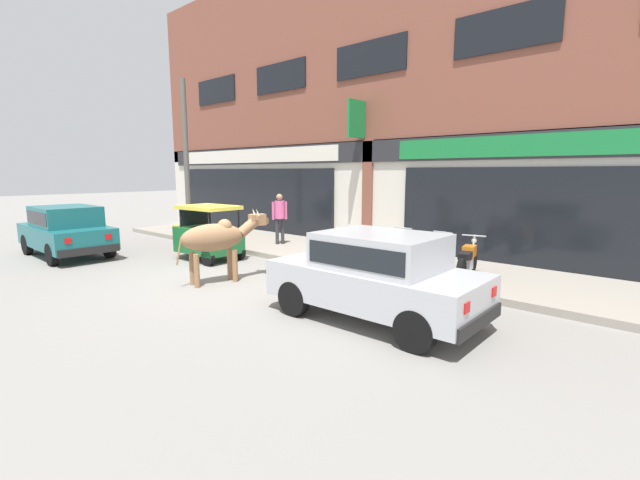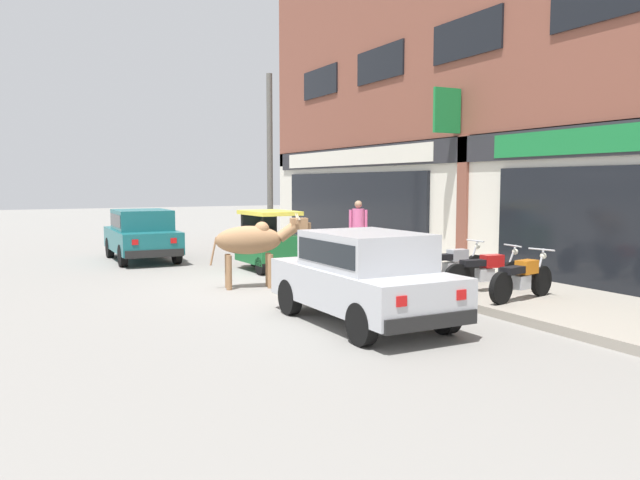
{
  "view_description": "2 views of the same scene",
  "coord_description": "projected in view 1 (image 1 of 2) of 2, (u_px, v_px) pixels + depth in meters",
  "views": [
    {
      "loc": [
        7.83,
        -5.64,
        2.43
      ],
      "look_at": [
        1.9,
        1.0,
        1.01
      ],
      "focal_mm": 24.0,
      "sensor_mm": 36.0,
      "label": 1
    },
    {
      "loc": [
        12.27,
        -5.0,
        2.22
      ],
      "look_at": [
        0.64,
        1.0,
        1.02
      ],
      "focal_mm": 35.0,
      "sensor_mm": 36.0,
      "label": 2
    }
  ],
  "objects": [
    {
      "name": "car_1",
      "position": [
        376.0,
        272.0,
        6.96
      ],
      "size": [
        3.63,
        1.66,
        1.46
      ],
      "color": "black",
      "rests_on": "ground"
    },
    {
      "name": "shop_building",
      "position": [
        375.0,
        100.0,
        13.12
      ],
      "size": [
        23.0,
        1.4,
        9.64
      ],
      "color": "brown",
      "rests_on": "ground"
    },
    {
      "name": "motorcycle_1",
      "position": [
        427.0,
        255.0,
        9.86
      ],
      "size": [
        0.55,
        1.81,
        0.88
      ],
      "color": "black",
      "rests_on": "sidewalk"
    },
    {
      "name": "motorcycle_2",
      "position": [
        467.0,
        261.0,
        9.2
      ],
      "size": [
        0.62,
        1.79,
        0.88
      ],
      "color": "black",
      "rests_on": "sidewalk"
    },
    {
      "name": "car_0",
      "position": [
        66.0,
        229.0,
        12.32
      ],
      "size": [
        3.63,
        1.65,
        1.46
      ],
      "color": "black",
      "rests_on": "ground"
    },
    {
      "name": "sidewalk",
      "position": [
        335.0,
        254.0,
        12.47
      ],
      "size": [
        19.0,
        3.19,
        0.15
      ],
      "primitive_type": "cube",
      "color": "gray",
      "rests_on": "ground"
    },
    {
      "name": "pedestrian",
      "position": [
        280.0,
        213.0,
        13.54
      ],
      "size": [
        0.32,
        0.46,
        1.6
      ],
      "color": "#2D2D33",
      "rests_on": "sidewalk"
    },
    {
      "name": "ground_plane",
      "position": [
        228.0,
        280.0,
        9.68
      ],
      "size": [
        90.0,
        90.0,
        0.0
      ],
      "primitive_type": "plane",
      "color": "gray"
    },
    {
      "name": "motorcycle_0",
      "position": [
        390.0,
        249.0,
        10.59
      ],
      "size": [
        0.52,
        1.81,
        0.88
      ],
      "color": "black",
      "rests_on": "sidewalk"
    },
    {
      "name": "utility_pole",
      "position": [
        186.0,
        160.0,
        14.8
      ],
      "size": [
        0.18,
        0.18,
        5.4
      ],
      "primitive_type": "cylinder",
      "color": "#595651",
      "rests_on": "sidewalk"
    },
    {
      "name": "cow",
      "position": [
        217.0,
        238.0,
        9.34
      ],
      "size": [
        0.88,
        2.12,
        1.61
      ],
      "color": "#936B47",
      "rests_on": "ground"
    },
    {
      "name": "auto_rickshaw",
      "position": [
        207.0,
        236.0,
        11.91
      ],
      "size": [
        2.02,
        1.24,
        1.52
      ],
      "color": "black",
      "rests_on": "ground"
    }
  ]
}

